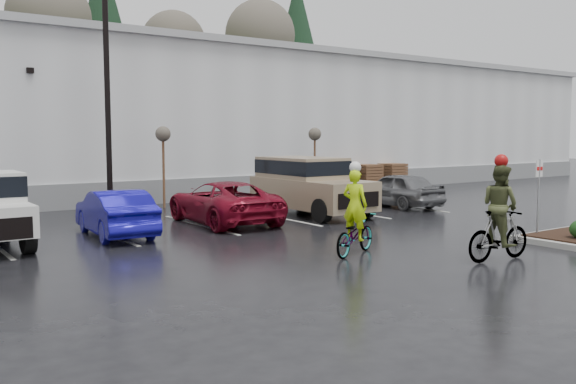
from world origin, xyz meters
TOP-DOWN VIEW (x-y plane):
  - ground at (0.00, 0.00)m, footprint 120.00×120.00m
  - warehouse at (0.00, 21.99)m, footprint 60.50×15.50m
  - wooded_ridge at (0.00, 45.00)m, footprint 80.00×25.00m
  - lamppost at (-4.00, 12.00)m, footprint 0.50×1.00m
  - sapling_mid at (-1.50, 13.00)m, footprint 0.60×0.60m
  - sapling_east at (6.00, 13.00)m, footprint 0.60×0.60m
  - pallet_stack_a at (8.50, 14.00)m, footprint 1.20×1.20m
  - pallet_stack_b at (10.20, 14.00)m, footprint 1.20×1.20m
  - pallet_stack_c at (12.00, 14.00)m, footprint 1.20×1.20m
  - fire_lane_sign at (3.80, 0.20)m, footprint 0.30×0.05m
  - car_blue at (-5.41, 7.48)m, footprint 1.69×4.10m
  - car_red at (-1.69, 7.92)m, footprint 2.57×5.06m
  - suv_tan at (1.92, 7.90)m, footprint 2.20×5.10m
  - car_grey at (6.17, 7.87)m, footprint 1.68×4.06m
  - cyclist_hivis at (-1.68, 1.50)m, footprint 1.95×1.31m
  - cyclist_olive at (0.54, -0.92)m, footprint 1.91×0.93m

SIDE VIEW (x-z plane):
  - ground at x=0.00m, z-range 0.00..0.00m
  - car_blue at x=-5.41m, z-range 0.00..1.32m
  - pallet_stack_a at x=8.50m, z-range 0.00..1.35m
  - pallet_stack_b at x=10.20m, z-range 0.00..1.35m
  - pallet_stack_c at x=12.00m, z-range 0.00..1.35m
  - car_red at x=-1.69m, z-range 0.00..1.37m
  - car_grey at x=6.17m, z-range 0.00..1.38m
  - cyclist_hivis at x=-1.68m, z-range -0.42..1.81m
  - cyclist_olive at x=0.54m, z-range -0.34..2.09m
  - suv_tan at x=1.92m, z-range 0.00..2.06m
  - fire_lane_sign at x=3.80m, z-range 0.31..2.51m
  - sapling_mid at x=-1.50m, z-range 1.13..4.33m
  - sapling_east at x=6.00m, z-range 1.13..4.33m
  - wooded_ridge at x=0.00m, z-range 0.00..6.00m
  - warehouse at x=0.00m, z-range 0.05..7.25m
  - lamppost at x=-4.00m, z-range 1.07..10.30m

